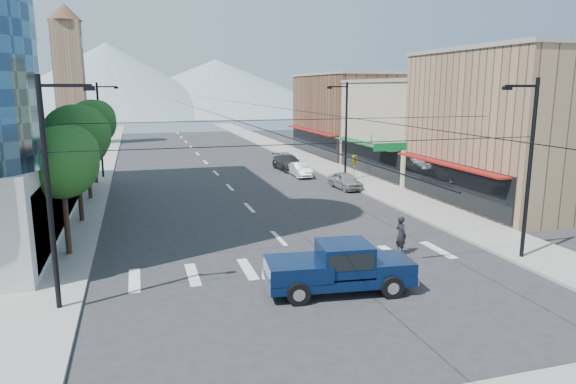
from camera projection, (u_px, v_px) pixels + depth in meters
name	position (u px, v px, depth m)	size (l,w,h in m)	color
ground	(313.00, 274.00, 23.90)	(160.00, 160.00, 0.00)	#28282B
sidewalk_left	(97.00, 163.00, 58.13)	(4.00, 120.00, 0.15)	gray
sidewalk_right	(299.00, 156.00, 64.80)	(4.00, 120.00, 0.15)	gray
shop_near	(526.00, 129.00, 37.76)	(12.00, 14.00, 11.00)	#8C6B4C
shop_mid	(424.00, 129.00, 51.11)	(12.00, 14.00, 9.00)	tan
shop_far	(358.00, 115.00, 66.04)	(12.00, 18.00, 10.00)	brown
clock_tower	(69.00, 73.00, 75.44)	(4.80, 4.80, 20.40)	#8C6B4C
mountain_left	(108.00, 79.00, 158.46)	(80.00, 80.00, 22.00)	gray
mountain_right	(216.00, 86.00, 177.99)	(90.00, 90.00, 18.00)	gray
tree_near	(64.00, 160.00, 25.56)	(3.65, 3.64, 6.71)	black
tree_midnear	(78.00, 135.00, 32.01)	(4.09, 4.09, 7.52)	black
tree_midfar	(88.00, 135.00, 38.71)	(3.65, 3.64, 6.71)	black
tree_far	(94.00, 121.00, 45.17)	(4.09, 4.09, 7.52)	black
signal_rig	(326.00, 179.00, 22.09)	(21.80, 0.20, 9.00)	black
lamp_pole_nw	(101.00, 126.00, 48.14)	(2.00, 0.25, 9.00)	black
lamp_pole_ne	(345.00, 128.00, 46.55)	(2.00, 0.25, 9.00)	black
pickup_truck	(338.00, 267.00, 21.64)	(6.50, 2.99, 2.13)	#08183B
pedestrian	(401.00, 235.00, 26.65)	(0.73, 0.48, 2.01)	black
parked_car_near	(345.00, 181.00, 43.83)	(1.68, 4.17, 1.42)	#9A9A9E
parked_car_mid	(300.00, 170.00, 49.88)	(1.44, 4.13, 1.36)	silver
parked_car_far	(288.00, 163.00, 53.83)	(2.22, 5.45, 1.58)	#2C2C2E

